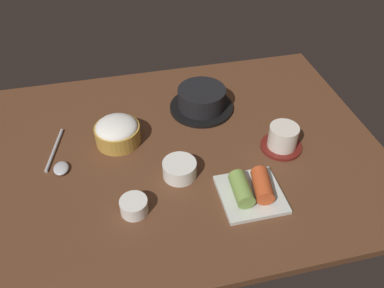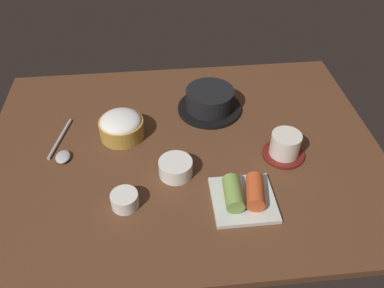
{
  "view_description": "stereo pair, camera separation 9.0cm",
  "coord_description": "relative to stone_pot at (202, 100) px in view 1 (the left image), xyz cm",
  "views": [
    {
      "loc": [
        -14.34,
        -72.0,
        70.1
      ],
      "look_at": [
        2.0,
        -2.0,
        5.0
      ],
      "focal_mm": 36.95,
      "sensor_mm": 36.0,
      "label": 1
    },
    {
      "loc": [
        -5.48,
        -73.49,
        70.1
      ],
      "look_at": [
        2.0,
        -2.0,
        5.0
      ],
      "focal_mm": 36.95,
      "sensor_mm": 36.0,
      "label": 2
    }
  ],
  "objects": [
    {
      "name": "rice_bowl",
      "position": [
        -24.24,
        -8.66,
        0.17
      ],
      "size": [
        11.52,
        11.52,
        6.72
      ],
      "color": "#B78C38",
      "rests_on": "dining_table"
    },
    {
      "name": "banchan_cup_center",
      "position": [
        -11.34,
        -24.01,
        -1.06
      ],
      "size": [
        7.97,
        7.97,
        3.97
      ],
      "color": "white",
      "rests_on": "dining_table"
    },
    {
      "name": "tea_cup_with_saucer",
      "position": [
        15.7,
        -20.45,
        -0.07
      ],
      "size": [
        10.38,
        10.38,
        6.6
      ],
      "color": "maroon",
      "rests_on": "dining_table"
    },
    {
      "name": "dining_table",
      "position": [
        -8.79,
        -15.25,
        -4.17
      ],
      "size": [
        100.0,
        76.0,
        2.0
      ],
      "primitive_type": "cube",
      "color": "#56331E",
      "rests_on": "ground"
    },
    {
      "name": "side_bowl_near",
      "position": [
        -23.03,
        -32.32,
        -1.32
      ],
      "size": [
        6.03,
        6.03,
        3.44
      ],
      "color": "white",
      "rests_on": "dining_table"
    },
    {
      "name": "spoon",
      "position": [
        -39.14,
        -13.73,
        -2.55
      ],
      "size": [
        5.76,
        17.34,
        1.35
      ],
      "color": "#B7B7BC",
      "rests_on": "dining_table"
    },
    {
      "name": "kimchi_plate",
      "position": [
        2.83,
        -33.91,
        -1.25
      ],
      "size": [
        13.81,
        13.81,
        4.94
      ],
      "color": "silver",
      "rests_on": "dining_table"
    },
    {
      "name": "stone_pot",
      "position": [
        0.0,
        0.0,
        0.0
      ],
      "size": [
        17.91,
        17.91,
        6.56
      ],
      "color": "black",
      "rests_on": "dining_table"
    }
  ]
}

